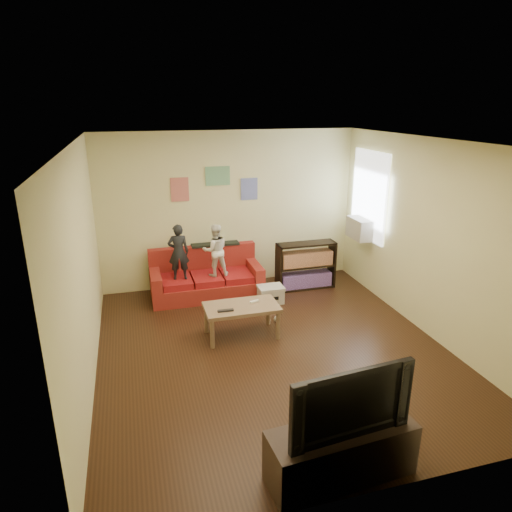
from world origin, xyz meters
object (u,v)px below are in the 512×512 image
object	(u,v)px
file_box	(271,294)
tv_stand	(341,453)
bookshelf	(306,268)
child_b	(215,250)
sofa	(206,279)
coffee_table	(242,310)
television	(345,397)
child_a	(179,252)

from	to	relation	value
file_box	tv_stand	distance (m)	3.71
file_box	bookshelf	bearing A→B (deg)	29.63
child_b	bookshelf	size ratio (longest dim) A/B	0.85
sofa	coffee_table	xyz separation A→B (m)	(0.23, -1.60, 0.12)
tv_stand	bookshelf	bearing A→B (deg)	68.25
television	sofa	bearing A→B (deg)	90.55
sofa	file_box	distance (m)	1.16
bookshelf	file_box	distance (m)	0.93
child_b	file_box	distance (m)	1.16
bookshelf	tv_stand	xyz separation A→B (m)	(-1.29, -4.12, -0.12)
coffee_table	bookshelf	world-z (taller)	bookshelf
child_a	coffee_table	size ratio (longest dim) A/B	0.90
child_a	bookshelf	bearing A→B (deg)	-175.18
coffee_table	file_box	distance (m)	1.24
bookshelf	television	world-z (taller)	television
sofa	child_b	world-z (taller)	child_b
child_b	file_box	xyz separation A→B (m)	(0.81, -0.47, -0.68)
sofa	bookshelf	world-z (taller)	bookshelf
sofa	tv_stand	world-z (taller)	sofa
sofa	bookshelf	distance (m)	1.75
child_a	child_b	size ratio (longest dim) A/B	1.05
child_a	television	xyz separation A→B (m)	(0.90, -4.15, -0.04)
tv_stand	coffee_table	bearing A→B (deg)	90.25
child_b	television	xyz separation A→B (m)	(0.30, -4.15, -0.01)
child_a	television	bearing A→B (deg)	107.83
coffee_table	bookshelf	size ratio (longest dim) A/B	0.99
sofa	tv_stand	xyz separation A→B (m)	(0.45, -4.31, -0.03)
television	file_box	bearing A→B (deg)	76.68
child_b	tv_stand	size ratio (longest dim) A/B	0.67
coffee_table	television	xyz separation A→B (m)	(0.22, -2.71, 0.42)
sofa	child_a	distance (m)	0.75
sofa	tv_stand	distance (m)	4.34
file_box	television	bearing A→B (deg)	-97.96
file_box	television	size ratio (longest dim) A/B	0.37
file_box	television	world-z (taller)	television
child_a	tv_stand	xyz separation A→B (m)	(0.90, -4.15, -0.60)
file_box	tv_stand	xyz separation A→B (m)	(-0.51, -3.68, 0.10)
child_b	bookshelf	xyz separation A→B (m)	(1.59, -0.03, -0.46)
file_box	tv_stand	bearing A→B (deg)	-97.96
child_b	tv_stand	bearing A→B (deg)	93.47
sofa	television	size ratio (longest dim) A/B	1.66
file_box	tv_stand	size ratio (longest dim) A/B	0.31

